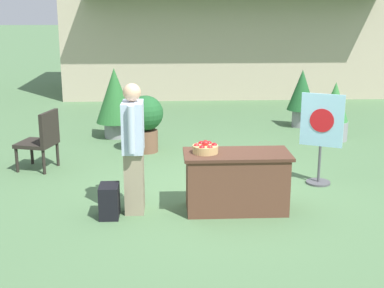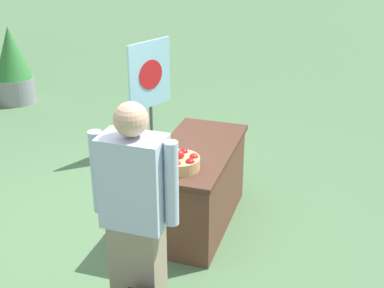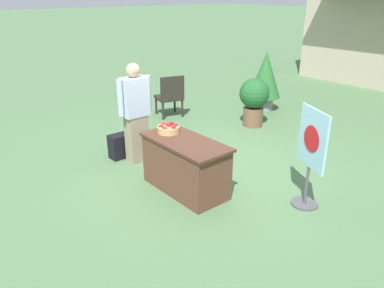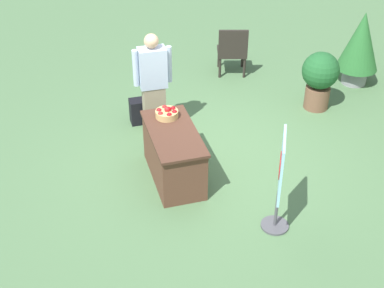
# 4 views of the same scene
# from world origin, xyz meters

# --- Properties ---
(ground_plane) EXTENTS (120.00, 120.00, 0.00)m
(ground_plane) POSITION_xyz_m (0.00, 0.00, 0.00)
(ground_plane) COLOR #4C7047
(display_table) EXTENTS (1.36, 0.65, 0.77)m
(display_table) POSITION_xyz_m (0.40, -0.67, 0.39)
(display_table) COLOR brown
(display_table) RESTS_ON ground_plane
(apple_basket) EXTENTS (0.33, 0.33, 0.16)m
(apple_basket) POSITION_xyz_m (-0.01, -0.66, 0.84)
(apple_basket) COLOR tan
(apple_basket) RESTS_ON display_table
(person_visitor) EXTENTS (0.27, 0.61, 1.67)m
(person_visitor) POSITION_xyz_m (-0.92, -0.65, 0.85)
(person_visitor) COLOR gray
(person_visitor) RESTS_ON ground_plane
(backpack) EXTENTS (0.24, 0.34, 0.42)m
(backpack) POSITION_xyz_m (-1.23, -0.83, 0.21)
(backpack) COLOR black
(backpack) RESTS_ON ground_plane
(poster_board) EXTENTS (0.57, 0.36, 1.36)m
(poster_board) POSITION_xyz_m (1.77, 0.31, 0.75)
(poster_board) COLOR #4C4C51
(poster_board) RESTS_ON ground_plane
(patio_chair) EXTENTS (0.68, 0.68, 0.96)m
(patio_chair) POSITION_xyz_m (-2.49, 1.23, 0.53)
(patio_chair) COLOR #28231E
(patio_chair) RESTS_ON ground_plane
(potted_plant_far_left) EXTENTS (0.76, 0.76, 1.39)m
(potted_plant_far_left) POSITION_xyz_m (-1.51, 3.34, 0.79)
(potted_plant_far_left) COLOR gray
(potted_plant_far_left) RESTS_ON ground_plane
(potted_plant_near_left) EXTENTS (0.63, 0.63, 1.03)m
(potted_plant_near_left) POSITION_xyz_m (-0.86, 2.22, 0.60)
(potted_plant_near_left) COLOR brown
(potted_plant_near_left) RESTS_ON ground_plane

